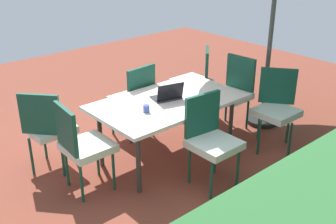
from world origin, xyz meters
TOP-DOWN VIEW (x-y plane):
  - ground_plane at (0.00, 0.00)m, footprint 10.00×10.00m
  - dining_table at (0.00, 0.00)m, footprint 1.71×1.01m
  - chair_south at (-0.04, -0.71)m, footprint 0.47×0.48m
  - chair_west at (-1.18, -0.04)m, footprint 0.48×0.46m
  - chair_north at (0.02, 0.70)m, footprint 0.47×0.48m
  - chair_southeast at (1.18, -0.65)m, footprint 0.59×0.59m
  - chair_east at (1.10, -0.05)m, footprint 0.48×0.47m
  - chair_southwest at (-1.14, -0.70)m, footprint 0.59×0.59m
  - chair_northwest at (-1.17, 0.66)m, footprint 0.58×0.58m
  - laptop at (-0.01, -0.02)m, footprint 0.37×0.32m
  - cup at (0.39, 0.10)m, footprint 0.07×0.07m

SIDE VIEW (x-z plane):
  - ground_plane at x=0.00m, z-range -0.02..0.00m
  - chair_south at x=-0.04m, z-range 0.06..1.04m
  - chair_west at x=-1.18m, z-range 0.06..1.04m
  - chair_north at x=0.02m, z-range 0.06..1.04m
  - chair_southeast at x=1.18m, z-range 0.06..1.04m
  - chair_east at x=1.10m, z-range 0.06..1.04m
  - chair_southwest at x=-1.14m, z-range 0.06..1.04m
  - chair_northwest at x=-1.17m, z-range 0.06..1.04m
  - dining_table at x=0.00m, z-range 0.31..1.05m
  - cup at x=0.39m, z-range 0.74..0.82m
  - laptop at x=-0.01m, z-range 0.68..0.89m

